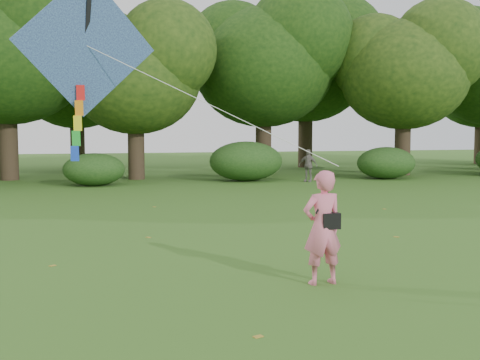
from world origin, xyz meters
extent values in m
plane|color=#265114|center=(0.00, 0.00, 0.00)|extent=(100.00, 100.00, 0.00)
imported|color=#E26A87|center=(-0.28, -0.61, 0.93)|extent=(0.73, 0.52, 1.87)
imported|color=gray|center=(5.71, 16.80, 0.76)|extent=(0.93, 0.86, 1.53)
cube|color=black|center=(-0.16, -0.64, 1.05)|extent=(0.30, 0.20, 0.26)
cylinder|color=black|center=(-0.28, -0.65, 1.41)|extent=(0.33, 0.14, 0.47)
cube|color=#2962B2|center=(-3.98, 0.98, 3.95)|extent=(2.37, 0.69, 2.43)
cube|color=black|center=(-3.98, 1.01, 3.95)|extent=(0.31, 0.54, 2.20)
cylinder|color=white|center=(-2.00, 0.16, 2.94)|extent=(3.96, 1.66, 2.03)
cube|color=red|center=(-4.08, 1.00, 3.15)|extent=(0.14, 0.06, 0.26)
cube|color=orange|center=(-4.11, 1.00, 2.89)|extent=(0.14, 0.06, 0.26)
cube|color=yellow|center=(-4.14, 1.00, 2.63)|extent=(0.14, 0.06, 0.26)
cube|color=green|center=(-4.17, 1.00, 2.37)|extent=(0.14, 0.06, 0.26)
cube|color=blue|center=(-4.20, 1.00, 2.11)|extent=(0.14, 0.06, 0.26)
cylinder|color=#3A2D1E|center=(-8.00, 21.00, 1.92)|extent=(0.88, 0.88, 3.85)
ellipsoid|color=#1E3F11|center=(-8.00, 21.00, 6.05)|extent=(8.00, 8.00, 6.80)
cylinder|color=#3A2D1E|center=(-2.00, 20.00, 1.57)|extent=(0.80, 0.80, 3.15)
ellipsoid|color=#1E3F11|center=(-2.00, 20.00, 4.91)|extent=(6.40, 6.40, 5.44)
cylinder|color=#3A2D1E|center=(5.00, 22.00, 1.84)|extent=(0.86, 0.86, 3.67)
ellipsoid|color=#1E3F11|center=(5.00, 22.00, 5.76)|extent=(7.60, 7.60, 6.46)
cylinder|color=#3A2D1E|center=(12.00, 19.50, 1.72)|extent=(0.83, 0.83, 3.43)
ellipsoid|color=#1E3F11|center=(12.00, 19.50, 5.30)|extent=(6.80, 6.80, 5.78)
cylinder|color=#3A2D1E|center=(-5.00, 27.50, 1.75)|extent=(0.84, 0.84, 3.50)
ellipsoid|color=#1E3F11|center=(-5.00, 27.50, 5.43)|extent=(7.00, 7.00, 5.95)
cylinder|color=#3A2D1E|center=(9.00, 26.50, 2.01)|extent=(0.90, 0.90, 4.02)
ellipsoid|color=#1E3F11|center=(9.00, 26.50, 6.17)|extent=(7.80, 7.80, 6.63)
ellipsoid|color=#264919|center=(-4.00, 17.10, 0.71)|extent=(2.66, 2.09, 1.42)
ellipsoid|color=#264919|center=(3.00, 17.90, 0.94)|extent=(3.50, 2.75, 1.88)
ellipsoid|color=#264919|center=(10.00, 17.40, 0.79)|extent=(2.94, 2.31, 1.58)
cube|color=olive|center=(-2.71, 4.20, 0.00)|extent=(0.14, 0.14, 0.01)
cube|color=olive|center=(2.93, 2.93, 0.00)|extent=(0.14, 0.14, 0.01)
cube|color=olive|center=(4.86, 7.38, 0.00)|extent=(0.11, 0.14, 0.01)
cube|color=olive|center=(4.22, 11.38, 0.00)|extent=(0.13, 0.14, 0.01)
cube|color=olive|center=(-2.09, 9.52, 0.00)|extent=(0.12, 0.14, 0.01)
cube|color=olive|center=(-4.67, 1.73, 0.00)|extent=(0.14, 0.13, 0.01)
cube|color=olive|center=(-1.94, -2.79, 0.00)|extent=(0.14, 0.12, 0.01)
camera|label=1|loc=(-3.80, -9.70, 2.57)|focal=45.00mm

